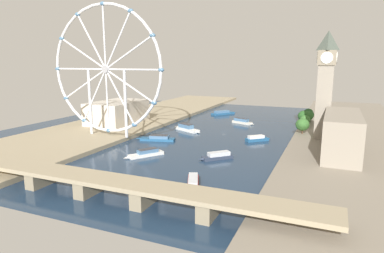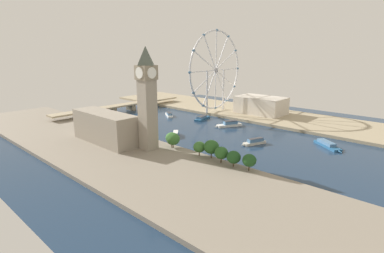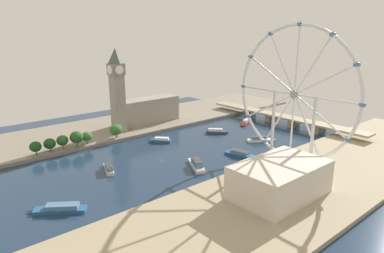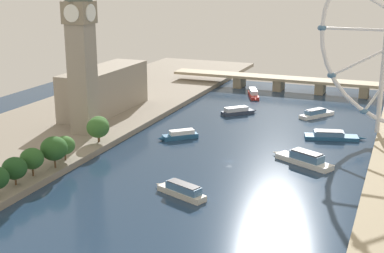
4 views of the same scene
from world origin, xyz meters
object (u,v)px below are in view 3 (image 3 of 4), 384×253
at_px(ferris_wheel, 294,95).
at_px(tour_boat_3, 246,122).
at_px(parliament_block, 148,110).
at_px(tour_boat_4, 161,140).
at_px(tour_boat_6, 60,208).
at_px(riverside_hall, 280,179).
at_px(tour_boat_0, 216,131).
at_px(tour_boat_1, 260,139).
at_px(tour_boat_5, 109,168).
at_px(tour_boat_7, 241,154).
at_px(clock_tower, 117,89).
at_px(river_bridge, 282,118).
at_px(tour_boat_2, 197,164).

height_order(ferris_wheel, tour_boat_3, ferris_wheel).
height_order(parliament_block, ferris_wheel, ferris_wheel).
height_order(tour_boat_4, tour_boat_6, tour_boat_4).
relative_size(riverside_hall, tour_boat_0, 3.01).
xyz_separation_m(ferris_wheel, tour_boat_6, (-45.97, -160.89, -53.94)).
bearing_deg(parliament_block, tour_boat_1, 21.02).
xyz_separation_m(tour_boat_4, tour_boat_5, (30.52, -69.79, 0.33)).
distance_m(riverside_hall, tour_boat_7, 79.48).
bearing_deg(tour_boat_5, riverside_hall, -130.91).
distance_m(clock_tower, tour_boat_1, 145.90).
height_order(parliament_block, tour_boat_6, parliament_block).
xyz_separation_m(river_bridge, tour_boat_2, (32.85, -156.12, -4.81)).
distance_m(tour_boat_3, tour_boat_4, 111.84).
bearing_deg(tour_boat_1, parliament_block, 144.73).
bearing_deg(tour_boat_6, tour_boat_5, -107.65).
relative_size(tour_boat_2, tour_boat_3, 1.14).
relative_size(clock_tower, tour_boat_6, 2.67).
distance_m(clock_tower, tour_boat_6, 160.68).
bearing_deg(riverside_hall, tour_boat_7, 148.81).
height_order(tour_boat_6, tour_boat_7, tour_boat_6).
relative_size(clock_tower, ferris_wheel, 0.79).
relative_size(tour_boat_5, tour_boat_7, 0.78).
xyz_separation_m(parliament_block, tour_boat_7, (134.59, 2.72, -14.49)).
bearing_deg(tour_boat_7, river_bridge, 94.73).
bearing_deg(parliament_block, tour_boat_2, -17.98).
distance_m(tour_boat_1, tour_boat_4, 93.99).
xyz_separation_m(clock_tower, tour_boat_6, (114.54, -103.75, -43.98)).
bearing_deg(riverside_hall, tour_boat_3, 137.16).
bearing_deg(clock_tower, parliament_block, 107.27).
distance_m(parliament_block, river_bridge, 149.47).
relative_size(clock_tower, riverside_hall, 1.38).
bearing_deg(tour_boat_0, tour_boat_2, -98.81).
xyz_separation_m(tour_boat_2, tour_boat_3, (-59.35, 126.65, -0.31)).
bearing_deg(tour_boat_1, tour_boat_2, -140.67).
xyz_separation_m(tour_boat_1, tour_boat_6, (7.96, -193.18, -0.05)).
bearing_deg(tour_boat_0, riverside_hall, -74.13).
bearing_deg(tour_boat_3, tour_boat_1, 30.76).
distance_m(tour_boat_0, tour_boat_1, 48.02).
height_order(ferris_wheel, tour_boat_2, ferris_wheel).
relative_size(riverside_hall, tour_boat_4, 3.16).
relative_size(ferris_wheel, riverside_hall, 1.75).
distance_m(clock_tower, ferris_wheel, 170.66).
bearing_deg(parliament_block, tour_boat_7, 1.16).
xyz_separation_m(river_bridge, tour_boat_4, (-35.34, -140.96, -5.32)).
relative_size(parliament_block, tour_boat_5, 2.79).
xyz_separation_m(riverside_hall, river_bridge, (-106.02, 152.37, -6.24)).
distance_m(river_bridge, tour_boat_6, 263.45).
distance_m(river_bridge, tour_boat_3, 39.97).
bearing_deg(tour_boat_5, tour_boat_6, 147.44).
xyz_separation_m(ferris_wheel, tour_boat_3, (-104.65, 71.07, -53.67)).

